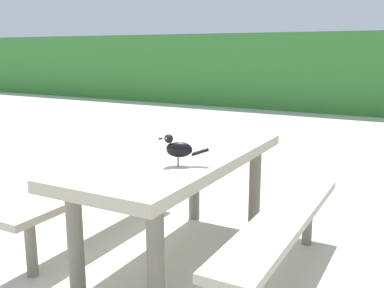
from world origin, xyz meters
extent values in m
plane|color=beige|center=(0.00, 0.00, 0.00)|extent=(60.00, 60.00, 0.00)
cube|color=#387A33|center=(0.00, 8.73, 0.89)|extent=(28.00, 1.95, 1.78)
cube|color=#B2A893|center=(0.16, 0.25, 0.70)|extent=(0.78, 1.81, 0.07)
cylinder|color=slate|center=(-0.10, -0.45, 0.33)|extent=(0.09, 0.09, 0.67)
cylinder|color=slate|center=(0.43, -0.45, 0.33)|extent=(0.09, 0.09, 0.67)
cylinder|color=slate|center=(-0.11, 0.95, 0.33)|extent=(0.09, 0.09, 0.67)
cylinder|color=slate|center=(0.42, 0.96, 0.33)|extent=(0.09, 0.09, 0.67)
cube|color=#B2A893|center=(-0.54, 0.25, 0.41)|extent=(0.29, 1.71, 0.05)
cylinder|color=slate|center=(-0.54, -0.39, 0.20)|extent=(0.07, 0.07, 0.39)
cylinder|color=slate|center=(-0.55, 0.89, 0.20)|extent=(0.07, 0.07, 0.39)
cube|color=#B2A893|center=(0.86, 0.26, 0.41)|extent=(0.29, 1.71, 0.05)
cylinder|color=slate|center=(0.85, 0.90, 0.20)|extent=(0.07, 0.07, 0.39)
ellipsoid|color=black|center=(0.32, -0.02, 0.84)|extent=(0.17, 0.13, 0.09)
ellipsoid|color=black|center=(0.28, -0.04, 0.84)|extent=(0.09, 0.08, 0.06)
sphere|color=black|center=(0.27, -0.05, 0.90)|extent=(0.05, 0.05, 0.05)
sphere|color=#EAE08C|center=(0.27, -0.07, 0.90)|extent=(0.01, 0.01, 0.01)
sphere|color=#EAE08C|center=(0.25, -0.04, 0.90)|extent=(0.01, 0.01, 0.01)
cone|color=black|center=(0.23, -0.07, 0.90)|extent=(0.03, 0.03, 0.02)
cube|color=black|center=(0.43, 0.03, 0.82)|extent=(0.10, 0.08, 0.04)
cylinder|color=#47423D|center=(0.32, -0.04, 0.77)|extent=(0.01, 0.01, 0.05)
cylinder|color=#47423D|center=(0.31, -0.01, 0.77)|extent=(0.01, 0.01, 0.05)
camera|label=1|loc=(1.57, -2.14, 1.40)|focal=41.29mm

